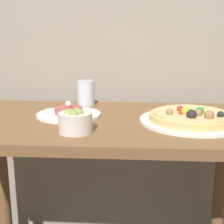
# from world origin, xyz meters

# --- Properties ---
(dining_table) EXTENTS (1.18, 0.62, 0.75)m
(dining_table) POSITION_xyz_m (0.00, 0.31, 0.62)
(dining_table) COLOR brown
(dining_table) RESTS_ON ground_plane
(pizza_plate) EXTENTS (0.37, 0.37, 0.06)m
(pizza_plate) POSITION_xyz_m (0.32, 0.28, 0.77)
(pizza_plate) COLOR white
(pizza_plate) RESTS_ON dining_table
(tartare_plate) EXTENTS (0.25, 0.25, 0.06)m
(tartare_plate) POSITION_xyz_m (-0.14, 0.35, 0.76)
(tartare_plate) COLOR white
(tartare_plate) RESTS_ON dining_table
(small_bowl) EXTENTS (0.11, 0.11, 0.08)m
(small_bowl) POSITION_xyz_m (-0.07, 0.14, 0.79)
(small_bowl) COLOR silver
(small_bowl) RESTS_ON dining_table
(drinking_glass) EXTENTS (0.08, 0.08, 0.11)m
(drinking_glass) POSITION_xyz_m (-0.10, 0.55, 0.80)
(drinking_glass) COLOR silver
(drinking_glass) RESTS_ON dining_table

